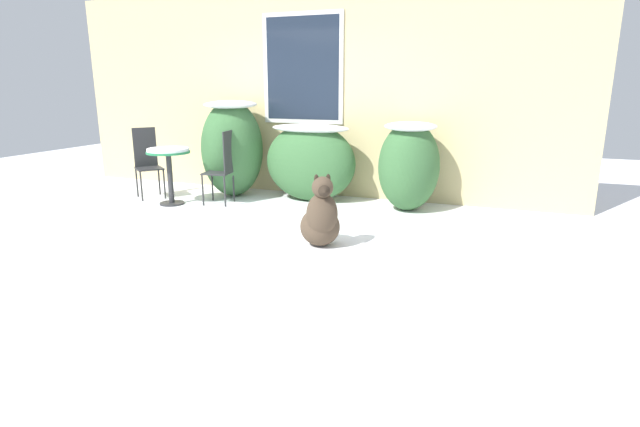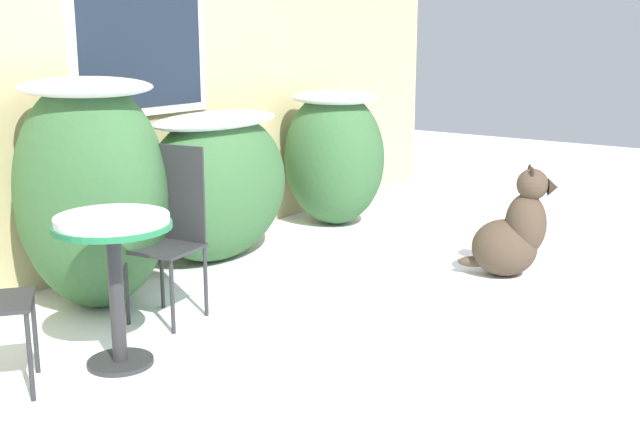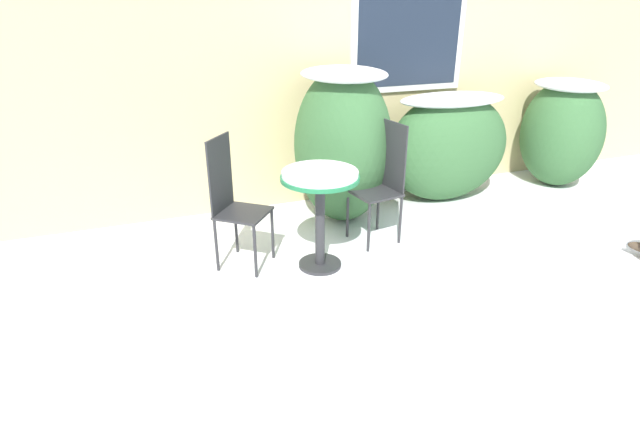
{
  "view_description": "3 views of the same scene",
  "coord_description": "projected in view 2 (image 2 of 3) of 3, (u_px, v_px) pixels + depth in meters",
  "views": [
    {
      "loc": [
        2.91,
        -4.85,
        1.64
      ],
      "look_at": [
        1.13,
        -0.17,
        0.34
      ],
      "focal_mm": 28.0,
      "sensor_mm": 36.0,
      "label": 1
    },
    {
      "loc": [
        -3.99,
        -2.29,
        1.69
      ],
      "look_at": [
        0.0,
        0.6,
        0.55
      ],
      "focal_mm": 45.0,
      "sensor_mm": 36.0,
      "label": 2
    },
    {
      "loc": [
        -2.69,
        -2.45,
        1.94
      ],
      "look_at": [
        -1.48,
        0.8,
        0.45
      ],
      "focal_mm": 28.0,
      "sensor_mm": 36.0,
      "label": 3
    }
  ],
  "objects": [
    {
      "name": "shrub_left",
      "position": [
        91.0,
        189.0,
        4.85
      ],
      "size": [
        0.88,
        1.0,
        1.41
      ],
      "color": "#386638",
      "rests_on": "ground_plane"
    },
    {
      "name": "house_wall",
      "position": [
        140.0,
        53.0,
        5.75
      ],
      "size": [
        8.0,
        0.1,
        3.0
      ],
      "color": "#D1BC84",
      "rests_on": "ground_plane"
    },
    {
      "name": "ground_plane",
      "position": [
        400.0,
        315.0,
        4.84
      ],
      "size": [
        16.0,
        16.0,
        0.0
      ],
      "primitive_type": "plane",
      "color": "white"
    },
    {
      "name": "shrub_right",
      "position": [
        334.0,
        154.0,
        6.99
      ],
      "size": [
        0.8,
        0.91,
        1.17
      ],
      "color": "#386638",
      "rests_on": "ground_plane"
    },
    {
      "name": "patio_chair_far_side",
      "position": [
        173.0,
        229.0,
        4.71
      ],
      "size": [
        0.41,
        0.41,
        1.03
      ],
      "rotation": [
        0.0,
        0.0,
        -1.42
      ],
      "color": "#2D2D30",
      "rests_on": "ground_plane"
    },
    {
      "name": "patio_table",
      "position": [
        114.0,
        246.0,
        3.99
      ],
      "size": [
        0.59,
        0.59,
        0.79
      ],
      "color": "#2D2D30",
      "rests_on": "ground_plane"
    },
    {
      "name": "shrub_middle",
      "position": [
        218.0,
        182.0,
        5.9
      ],
      "size": [
        1.34,
        0.69,
        1.1
      ],
      "color": "#386638",
      "rests_on": "ground_plane"
    },
    {
      "name": "dog",
      "position": [
        513.0,
        235.0,
        5.57
      ],
      "size": [
        0.59,
        0.62,
        0.78
      ],
      "rotation": [
        0.0,
        0.0,
        0.51
      ],
      "color": "#4C3D2D",
      "rests_on": "ground_plane"
    }
  ]
}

